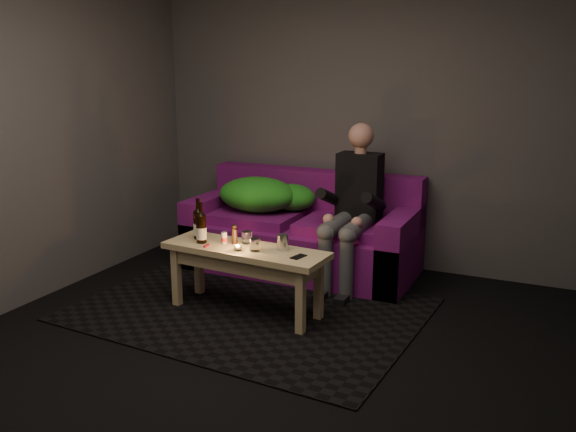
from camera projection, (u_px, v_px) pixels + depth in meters
The scene contains 17 objects.
floor at pixel (245, 366), 3.71m from camera, with size 4.50×4.50×0.00m, color black.
room at pixel (277, 88), 3.72m from camera, with size 4.50×4.50×4.50m.
rug at pixel (249, 309), 4.55m from camera, with size 2.46×1.79×0.01m, color black.
sofa at pixel (303, 236), 5.40m from camera, with size 1.98×0.89×0.85m.
green_blanket at pixel (264, 195), 5.47m from camera, with size 0.87×0.59×0.30m.
person at pixel (353, 203), 4.96m from camera, with size 0.36×0.82×1.32m.
coffee_table at pixel (245, 259), 4.41m from camera, with size 1.26×0.47×0.50m.
beer_bottle_a at pixel (199, 224), 4.58m from camera, with size 0.08×0.08×0.31m.
beer_bottle_b at pixel (201, 228), 4.47m from camera, with size 0.08×0.08×0.31m.
salt_shaker at pixel (224, 238), 4.47m from camera, with size 0.04×0.04×0.09m, color silver.
pepper_mill at pixel (235, 236), 4.45m from camera, with size 0.04×0.04×0.11m, color black.
tumbler_back at pixel (247, 237), 4.47m from camera, with size 0.08×0.08×0.09m, color white.
tealight at pixel (238, 248), 4.31m from camera, with size 0.06×0.06×0.04m.
tumbler_front at pixel (255, 245), 4.29m from camera, with size 0.07×0.07×0.09m, color white.
steel_cup at pixel (283, 242), 4.31m from camera, with size 0.08×0.08×0.11m, color #B8BAC0.
smartphone at pixel (299, 257), 4.16m from camera, with size 0.06×0.12×0.01m, color black.
red_lighter at pixel (206, 246), 4.41m from camera, with size 0.02×0.07×0.01m, color #B60B22.
Camera 1 is at (1.65, -2.95, 1.79)m, focal length 38.00 mm.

